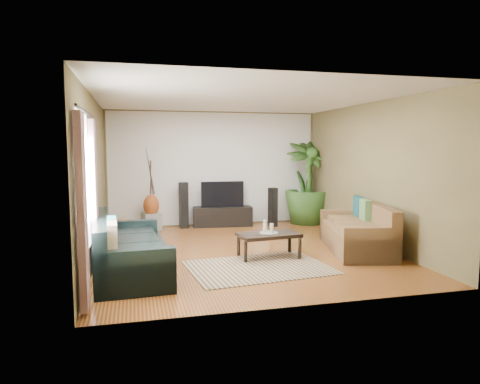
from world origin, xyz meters
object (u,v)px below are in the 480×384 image
object	(u,v)px
sofa_right	(356,227)
speaker_left	(184,205)
potted_plant	(308,183)
sofa_left	(131,244)
tv_stand	(223,216)
pedestal	(152,222)
coffee_table	(269,245)
side_table	(116,233)
speaker_right	(273,207)
television	(222,194)
vase	(151,205)

from	to	relation	value
sofa_right	speaker_left	distance (m)	4.03
sofa_right	potted_plant	bearing A→B (deg)	-170.32
sofa_left	tv_stand	distance (m)	3.95
potted_plant	pedestal	distance (m)	3.83
coffee_table	potted_plant	xyz separation A→B (m)	(1.91, 2.88, 0.80)
tv_stand	side_table	xyz separation A→B (m)	(-2.37, -1.47, 0.01)
sofa_right	coffee_table	bearing A→B (deg)	-72.30
side_table	sofa_left	bearing A→B (deg)	-81.44
speaker_right	potted_plant	xyz separation A→B (m)	(0.95, 0.20, 0.55)
speaker_left	speaker_right	xyz separation A→B (m)	(2.05, -0.33, -0.07)
sofa_right	coffee_table	world-z (taller)	sofa_right
sofa_left	television	world-z (taller)	television
coffee_table	potted_plant	size ratio (longest dim) A/B	0.50
potted_plant	vase	world-z (taller)	potted_plant
tv_stand	speaker_left	distance (m)	0.96
sofa_left	potted_plant	world-z (taller)	potted_plant
pedestal	side_table	bearing A→B (deg)	-117.45
speaker_right	pedestal	bearing A→B (deg)	159.57
coffee_table	television	xyz separation A→B (m)	(-0.17, 3.02, 0.55)
speaker_right	potted_plant	bearing A→B (deg)	-3.87
tv_stand	potted_plant	xyz separation A→B (m)	(2.09, -0.14, 0.77)
sofa_right	side_table	distance (m)	4.48
coffee_table	television	bearing A→B (deg)	87.00
vase	sofa_right	bearing A→B (deg)	-38.77
speaker_right	sofa_right	bearing A→B (deg)	-89.91
sofa_left	side_table	xyz separation A→B (m)	(-0.28, 1.88, -0.18)
sofa_left	speaker_right	world-z (taller)	speaker_right
coffee_table	speaker_right	size ratio (longest dim) A/B	1.11
sofa_right	speaker_left	bearing A→B (deg)	-122.11
coffee_table	speaker_right	distance (m)	2.87
pedestal	side_table	xyz separation A→B (m)	(-0.71, -1.37, 0.05)
coffee_table	tv_stand	world-z (taller)	tv_stand
coffee_table	vase	xyz separation A→B (m)	(-1.83, 2.93, 0.35)
sofa_left	tv_stand	size ratio (longest dim) A/B	1.69
coffee_table	speaker_right	xyz separation A→B (m)	(0.96, 2.69, 0.25)
tv_stand	television	xyz separation A→B (m)	(0.00, 0.00, 0.53)
vase	side_table	size ratio (longest dim) A/B	1.02
speaker_left	vase	world-z (taller)	speaker_left
speaker_left	vase	size ratio (longest dim) A/B	2.15
sofa_right	speaker_right	bearing A→B (deg)	-150.07
speaker_right	side_table	distance (m)	3.69
tv_stand	speaker_right	bearing A→B (deg)	-10.92
sofa_right	television	distance (m)	3.48
speaker_left	potted_plant	distance (m)	3.04
speaker_right	side_table	world-z (taller)	speaker_right
coffee_table	vase	size ratio (longest dim) A/B	2.07
sofa_left	pedestal	size ratio (longest dim) A/B	6.12
coffee_table	television	size ratio (longest dim) A/B	1.00
potted_plant	pedestal	xyz separation A→B (m)	(-3.74, 0.04, -0.81)
pedestal	television	bearing A→B (deg)	3.26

